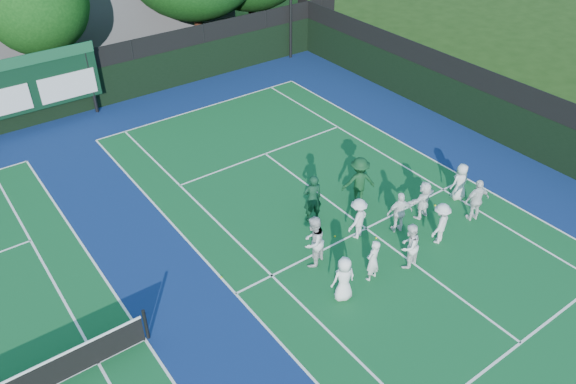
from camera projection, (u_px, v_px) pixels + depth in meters
ground at (386, 243)px, 19.40m from camera, size 120.00×120.00×0.00m
court_apron at (221, 301)px, 17.16m from camera, size 34.00×32.00×0.01m
near_court at (366, 228)px, 20.06m from camera, size 11.05×23.85×0.01m
back_fence at (56, 92)px, 26.29m from camera, size 34.00×0.08×3.00m
divider_fence_right at (526, 124)px, 23.65m from camera, size 0.08×32.00×3.00m
scoreboard at (31, 84)px, 25.05m from camera, size 6.00×0.21×3.55m
clubhouse at (78, 18)px, 33.15m from camera, size 18.00×6.00×4.00m
tree_c at (38, 4)px, 27.39m from camera, size 5.10×5.10×7.10m
tennis_ball_0 at (335, 236)px, 19.66m from camera, size 0.07×0.07×0.07m
tennis_ball_1 at (376, 238)px, 19.58m from camera, size 0.07×0.07×0.07m
tennis_ball_2 at (435, 205)px, 21.16m from camera, size 0.07×0.07×0.07m
tennis_ball_3 at (221, 277)px, 17.98m from camera, size 0.07×0.07×0.07m
tennis_ball_4 at (317, 224)px, 20.24m from camera, size 0.07×0.07×0.07m
player_front_0 at (344, 279)px, 16.84m from camera, size 0.85×0.64×1.57m
player_front_1 at (373, 260)px, 17.55m from camera, size 0.61×0.46×1.53m
player_front_2 at (409, 246)px, 18.02m from camera, size 0.91×0.77×1.65m
player_front_3 at (440, 223)px, 19.04m from camera, size 1.14×0.87×1.57m
player_front_4 at (477, 200)px, 20.06m from camera, size 1.06×0.68×1.68m
player_back_0 at (313, 242)px, 18.04m from camera, size 1.11×1.00×1.86m
player_back_1 at (358, 219)px, 19.27m from camera, size 1.13×0.84×1.56m
player_back_2 at (400, 212)px, 19.52m from camera, size 1.02×0.71×1.61m
player_back_3 at (423, 200)px, 20.22m from camera, size 1.42×0.54×1.51m
player_back_4 at (460, 182)px, 21.17m from camera, size 0.80×0.59×1.51m
coach_left at (312, 198)px, 19.95m from camera, size 0.80×0.64×1.91m
coach_right at (359, 181)px, 20.80m from camera, size 1.46×1.19×1.96m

